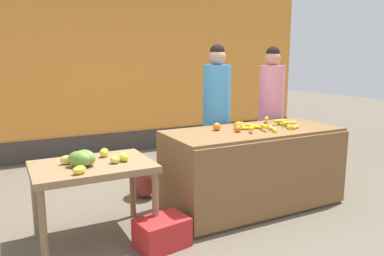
{
  "coord_description": "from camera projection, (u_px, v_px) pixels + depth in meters",
  "views": [
    {
      "loc": [
        -1.97,
        -3.25,
        1.64
      ],
      "look_at": [
        -0.19,
        0.15,
        0.93
      ],
      "focal_mm": 34.8,
      "sensor_mm": 36.0,
      "label": 1
    }
  ],
  "objects": [
    {
      "name": "vendor_woman_pink_shirt",
      "position": [
        271.0,
        113.0,
        5.07
      ],
      "size": [
        0.34,
        0.34,
        1.81
      ],
      "color": "#33333D",
      "rests_on": "ground"
    },
    {
      "name": "vendor_woman_blue_shirt",
      "position": [
        217.0,
        118.0,
        4.64
      ],
      "size": [
        0.34,
        0.34,
        1.82
      ],
      "color": "#33333D",
      "rests_on": "ground"
    },
    {
      "name": "produce_crate",
      "position": [
        162.0,
        233.0,
        3.28
      ],
      "size": [
        0.48,
        0.38,
        0.26
      ],
      "primitive_type": "cube",
      "rotation": [
        0.0,
        0.0,
        0.15
      ],
      "color": "red",
      "rests_on": "ground"
    },
    {
      "name": "market_wall_back",
      "position": [
        122.0,
        57.0,
        6.47
      ],
      "size": [
        7.43,
        0.23,
        3.4
      ],
      "color": "orange",
      "rests_on": "ground"
    },
    {
      "name": "mango_papaya_pile",
      "position": [
        87.0,
        159.0,
        3.24
      ],
      "size": [
        0.6,
        0.56,
        0.14
      ],
      "color": "yellow",
      "rests_on": "side_table_wooden"
    },
    {
      "name": "ground_plane",
      "position": [
        214.0,
        213.0,
        4.02
      ],
      "size": [
        24.0,
        24.0,
        0.0
      ],
      "primitive_type": "plane",
      "color": "#665B4C"
    },
    {
      "name": "orange_pile",
      "position": [
        233.0,
        126.0,
        4.04
      ],
      "size": [
        0.34,
        0.26,
        0.09
      ],
      "color": "orange",
      "rests_on": "fruit_stall_counter"
    },
    {
      "name": "produce_sack",
      "position": [
        144.0,
        178.0,
        4.45
      ],
      "size": [
        0.35,
        0.4,
        0.48
      ],
      "primitive_type": "ellipsoid",
      "rotation": [
        0.0,
        0.0,
        1.72
      ],
      "color": "maroon",
      "rests_on": "ground"
    },
    {
      "name": "side_table_wooden",
      "position": [
        93.0,
        173.0,
        3.33
      ],
      "size": [
        1.04,
        0.74,
        0.72
      ],
      "color": "olive",
      "rests_on": "ground"
    },
    {
      "name": "fruit_stall_counter",
      "position": [
        253.0,
        168.0,
        4.15
      ],
      "size": [
        1.95,
        0.88,
        0.88
      ],
      "color": "brown",
      "rests_on": "ground"
    },
    {
      "name": "banana_bunch_pile",
      "position": [
        268.0,
        125.0,
        4.18
      ],
      "size": [
        0.75,
        0.64,
        0.07
      ],
      "color": "gold",
      "rests_on": "fruit_stall_counter"
    }
  ]
}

